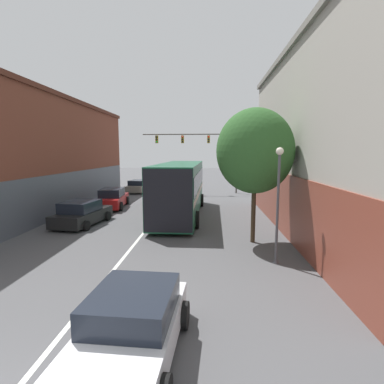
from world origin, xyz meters
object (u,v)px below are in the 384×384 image
bus (180,186)px  street_lamp (278,201)px  parked_car_left_near (82,214)px  parked_car_left_mid (113,198)px  traffic_signal_gantry (204,147)px  street_tree_near (255,151)px  parked_car_left_far (139,186)px  hatchback_foreground (131,327)px

bus → street_lamp: bearing=-151.4°
bus → parked_car_left_near: bus is taller
street_lamp → parked_car_left_mid: bearing=131.9°
traffic_signal_gantry → street_tree_near: (2.61, -17.56, -0.54)m
parked_car_left_far → traffic_signal_gantry: traffic_signal_gantry is taller
bus → street_tree_near: bearing=-144.8°
traffic_signal_gantry → street_tree_near: bearing=-81.6°
hatchback_foreground → street_tree_near: (3.75, 8.44, 3.68)m
bus → street_lamp: street_lamp is taller
hatchback_foreground → street_lamp: (4.25, 5.70, 1.79)m
traffic_signal_gantry → street_lamp: (3.11, -20.30, -2.43)m
traffic_signal_gantry → parked_car_left_mid: bearing=-128.1°
traffic_signal_gantry → hatchback_foreground: bearing=-92.5°
bus → traffic_signal_gantry: size_ratio=1.13×
street_lamp → parked_car_left_far: bearing=116.6°
bus → parked_car_left_far: bus is taller
parked_car_left_far → street_tree_near: bearing=-144.8°
parked_car_left_mid → hatchback_foreground: bearing=-166.4°
hatchback_foreground → parked_car_left_near: bearing=30.7°
parked_car_left_mid → parked_car_left_far: size_ratio=1.15×
parked_car_left_far → street_tree_near: size_ratio=0.64×
hatchback_foreground → traffic_signal_gantry: traffic_signal_gantry is taller
bus → traffic_signal_gantry: bearing=-6.2°
parked_car_left_far → bus: bearing=-147.8°
parked_car_left_near → street_tree_near: street_tree_near is taller
parked_car_left_mid → parked_car_left_far: bearing=-5.3°
parked_car_left_near → traffic_signal_gantry: 16.77m
bus → hatchback_foreground: bus is taller
parked_car_left_mid → street_lamp: (10.16, -11.33, 1.74)m
street_tree_near → parked_car_left_near: bearing=163.0°
street_lamp → street_tree_near: street_tree_near is taller
parked_car_left_mid → parked_car_left_far: 9.02m
parked_car_left_mid → parked_car_left_far: (-0.03, 9.02, -0.08)m
bus → hatchback_foreground: (0.32, -14.44, -1.33)m
hatchback_foreground → traffic_signal_gantry: (1.14, 26.00, 4.23)m
parked_car_left_near → parked_car_left_mid: size_ratio=0.94×
hatchback_foreground → parked_car_left_mid: 18.02m
parked_car_left_far → traffic_signal_gantry: (7.08, -0.04, 4.25)m
street_tree_near → hatchback_foreground: bearing=-113.9°
parked_car_left_near → street_lamp: street_lamp is taller
parked_car_left_near → parked_car_left_mid: parked_car_left_mid is taller
parked_car_left_near → parked_car_left_mid: 5.62m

